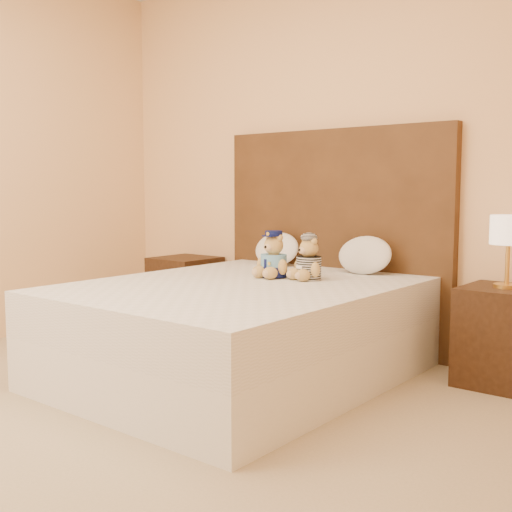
{
  "coord_description": "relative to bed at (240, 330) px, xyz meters",
  "views": [
    {
      "loc": [
        2.36,
        -1.59,
        1.09
      ],
      "look_at": [
        -0.08,
        1.45,
        0.68
      ],
      "focal_mm": 45.0,
      "sensor_mm": 36.0,
      "label": 1
    }
  ],
  "objects": [
    {
      "name": "ground",
      "position": [
        0.0,
        -1.2,
        -0.28
      ],
      "size": [
        4.0,
        4.5,
        0.0
      ],
      "primitive_type": "cube",
      "color": "tan",
      "rests_on": "ground"
    },
    {
      "name": "teddy_prisoner",
      "position": [
        0.22,
        0.38,
        0.41
      ],
      "size": [
        0.29,
        0.28,
        0.26
      ],
      "primitive_type": null,
      "rotation": [
        0.0,
        0.0,
        -0.31
      ],
      "color": "#A78740",
      "rests_on": "bed"
    },
    {
      "name": "pillow_right",
      "position": [
        0.35,
        0.83,
        0.41
      ],
      "size": [
        0.37,
        0.24,
        0.26
      ],
      "primitive_type": "ellipsoid",
      "color": "white",
      "rests_on": "bed"
    },
    {
      "name": "nightstand_left",
      "position": [
        -1.25,
        0.8,
        -0.0
      ],
      "size": [
        0.45,
        0.45,
        0.55
      ],
      "primitive_type": "cube",
      "color": "#392112",
      "rests_on": "ground"
    },
    {
      "name": "bed",
      "position": [
        0.0,
        0.0,
        0.0
      ],
      "size": [
        1.6,
        2.0,
        0.55
      ],
      "color": "white",
      "rests_on": "ground"
    },
    {
      "name": "lamp",
      "position": [
        1.25,
        0.8,
        0.57
      ],
      "size": [
        0.2,
        0.2,
        0.4
      ],
      "color": "gold",
      "rests_on": "nightstand_right"
    },
    {
      "name": "room_walls",
      "position": [
        0.0,
        -0.74,
        1.53
      ],
      "size": [
        4.04,
        4.52,
        2.72
      ],
      "color": "#F2BE84",
      "rests_on": "ground"
    },
    {
      "name": "pillow_left",
      "position": [
        -0.36,
        0.83,
        0.4
      ],
      "size": [
        0.36,
        0.23,
        0.26
      ],
      "primitive_type": "ellipsoid",
      "color": "white",
      "rests_on": "bed"
    },
    {
      "name": "headboard",
      "position": [
        0.0,
        1.01,
        0.47
      ],
      "size": [
        1.75,
        0.08,
        1.5
      ],
      "primitive_type": "cube",
      "color": "#503118",
      "rests_on": "ground"
    },
    {
      "name": "nightstand_right",
      "position": [
        1.25,
        0.8,
        -0.0
      ],
      "size": [
        0.45,
        0.45,
        0.55
      ],
      "primitive_type": "cube",
      "color": "#392112",
      "rests_on": "ground"
    },
    {
      "name": "teddy_police",
      "position": [
        -0.0,
        0.32,
        0.42
      ],
      "size": [
        0.27,
        0.26,
        0.28
      ],
      "primitive_type": null,
      "rotation": [
        0.0,
        0.0,
        -0.09
      ],
      "color": "#A78740",
      "rests_on": "bed"
    }
  ]
}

